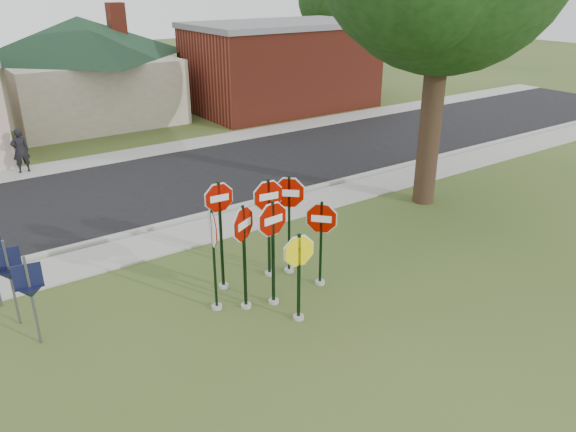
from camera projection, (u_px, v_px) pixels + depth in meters
ground at (307, 320)px, 12.35m from camera, size 120.00×120.00×0.00m
sidewalk_near at (195, 233)px, 16.49m from camera, size 60.00×1.60×0.06m
road at (138, 190)px, 19.88m from camera, size 60.00×7.00×0.04m
sidewalk_far at (100, 160)px, 23.12m from camera, size 60.00×1.60×0.06m
curb at (180, 221)px, 17.23m from camera, size 60.00×0.20×0.14m
stop_sign_center at (273, 238)px, 12.38m from camera, size 1.08×0.24×2.64m
stop_sign_yellow at (299, 268)px, 11.91m from camera, size 0.98×0.24×2.16m
stop_sign_left at (244, 243)px, 12.21m from camera, size 0.96×0.52×2.62m
stop_sign_right at (321, 233)px, 13.29m from camera, size 0.72×0.78×2.27m
stop_sign_back_right at (269, 214)px, 13.60m from camera, size 1.07×0.24×2.68m
stop_sign_back_left at (220, 221)px, 12.98m from camera, size 0.98×0.24×2.83m
stop_sign_far_right at (289, 211)px, 13.75m from camera, size 0.81×0.74×2.70m
stop_sign_far_left at (213, 247)px, 12.18m from camera, size 0.31×1.04×2.53m
building_house at (81, 48)px, 28.57m from camera, size 11.60×11.60×6.20m
building_brick at (282, 65)px, 31.69m from camera, size 10.20×6.20×4.75m
pedestrian at (20, 150)px, 21.29m from camera, size 0.63×0.42×1.71m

